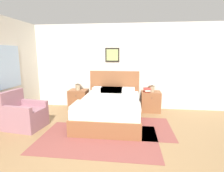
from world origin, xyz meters
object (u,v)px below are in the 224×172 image
Objects in this scene: bed at (110,108)px; nightstand_near_window at (79,99)px; nightstand_by_door at (151,101)px; table_lamp_by_door at (152,82)px; armchair at (24,115)px; table_lamp_near_window at (78,81)px.

nightstand_near_window is at bearing 143.92° from bed.
table_lamp_by_door is at bearing -55.51° from nightstand_by_door.
nightstand_near_window is 2.22m from nightstand_by_door.
armchair is 1.94× the size of table_lamp_near_window.
nightstand_by_door is 0.60m from table_lamp_by_door.
armchair reaches higher than nightstand_by_door.
nightstand_by_door is (1.11, 0.81, -0.02)m from bed.
nightstand_by_door is at bearing 0.00° from nightstand_near_window.
nightstand_by_door is 1.33× the size of table_lamp_near_window.
nightstand_by_door is at bearing 36.01° from bed.
armchair is 3.41m from nightstand_by_door.
armchair is 1.83m from table_lamp_near_window.
bed reaches higher than nightstand_by_door.
bed is at bearing -35.24° from table_lamp_near_window.
nightstand_near_window is at bearing 91.20° from table_lamp_near_window.
armchair is at bearing -117.97° from nightstand_near_window.
bed is at bearing -36.08° from nightstand_near_window.
table_lamp_near_window is (0.00, -0.02, 0.60)m from nightstand_near_window.
table_lamp_by_door is (2.24, 0.00, 0.00)m from table_lamp_near_window.
bed reaches higher than armchair.
table_lamp_by_door reaches higher than nightstand_near_window.
table_lamp_by_door is (2.24, -0.02, 0.60)m from nightstand_near_window.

